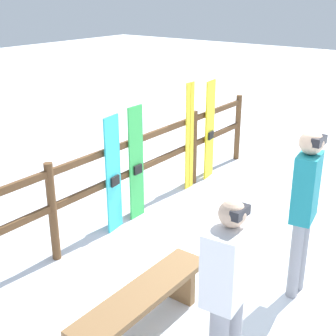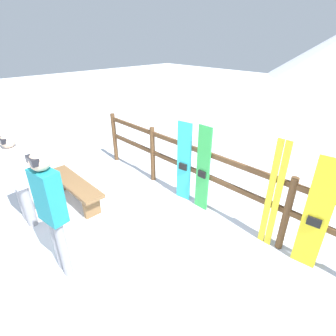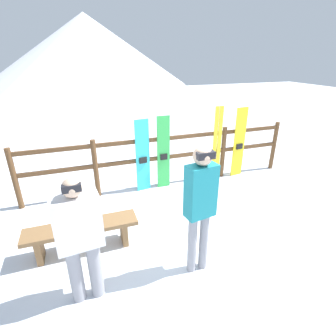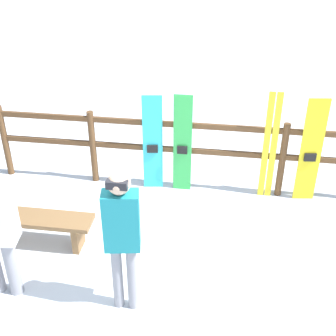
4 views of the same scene
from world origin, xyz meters
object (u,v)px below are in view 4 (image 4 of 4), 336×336
snowboard_cyan (153,144)px  ski_pair_yellow (270,147)px  snowboard_yellow (311,152)px  person_teal (122,232)px  bench (32,223)px  snowboard_green (182,145)px

snowboard_cyan → ski_pair_yellow: ski_pair_yellow is taller
snowboard_cyan → snowboard_yellow: size_ratio=0.94×
person_teal → snowboard_yellow: bearing=48.2°
bench → ski_pair_yellow: ski_pair_yellow is taller
bench → snowboard_yellow: size_ratio=0.98×
person_teal → snowboard_green: person_teal is taller
person_teal → snowboard_green: 2.43m
person_teal → bench: bearing=148.4°
snowboard_yellow → snowboard_green: bearing=-180.0°
bench → snowboard_cyan: snowboard_cyan is taller
snowboard_green → bench: bearing=-138.4°
bench → snowboard_cyan: 2.05m
snowboard_green → ski_pair_yellow: (1.24, 0.00, 0.06)m
snowboard_cyan → snowboard_green: (0.44, 0.00, 0.02)m
snowboard_cyan → snowboard_green: snowboard_green is taller
snowboard_cyan → snowboard_yellow: bearing=0.0°
snowboard_cyan → person_teal: bearing=-87.4°
bench → ski_pair_yellow: (2.97, 1.54, 0.49)m
snowboard_yellow → bench: bearing=-156.5°
snowboard_cyan → snowboard_yellow: (2.25, 0.00, 0.04)m
bench → snowboard_cyan: bearing=50.0°
snowboard_green → person_teal: bearing=-97.9°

